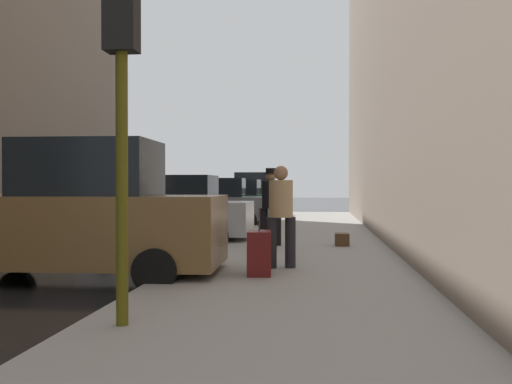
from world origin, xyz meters
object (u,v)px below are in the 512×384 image
fire_hydrant (244,224)px  parked_silver_sedan (172,212)px  parked_bronze_suv (81,217)px  rolling_suitcase (259,253)px  parked_black_suv (251,194)px  traffic_light (122,61)px  duffel_bag (342,239)px  parked_gray_coupe (214,204)px  pedestrian_with_fedora (271,202)px  parked_dark_green_sedan (235,200)px  pedestrian_in_tan_coat (281,211)px

fire_hydrant → parked_silver_sedan: bearing=-159.4°
parked_silver_sedan → fire_hydrant: parked_silver_sedan is taller
fire_hydrant → parked_bronze_suv: bearing=-105.8°
parked_bronze_suv → rolling_suitcase: 2.93m
parked_black_suv → traffic_light: (1.85, -26.76, 1.73)m
parked_bronze_suv → parked_black_suv: 23.47m
parked_black_suv → fire_hydrant: (1.80, -17.10, -0.54)m
fire_hydrant → duffel_bag: fire_hydrant is taller
fire_hydrant → parked_black_suv: bearing=96.0°
parked_gray_coupe → pedestrian_with_fedora: bearing=-70.0°
parked_gray_coupe → parked_black_suv: size_ratio=0.93×
fire_hydrant → pedestrian_with_fedora: pedestrian_with_fedora is taller
parked_gray_coupe → parked_dark_green_sedan: (0.00, 5.36, 0.00)m
parked_bronze_suv → pedestrian_with_fedora: parked_bronze_suv is taller
parked_gray_coupe → fire_hydrant: bearing=-71.3°
pedestrian_in_tan_coat → rolling_suitcase: bearing=-109.7°
parked_dark_green_sedan → parked_gray_coupe: bearing=-90.0°
parked_bronze_suv → pedestrian_in_tan_coat: (3.16, 0.76, 0.07)m
parked_gray_coupe → pedestrian_in_tan_coat: bearing=-73.9°
parked_bronze_suv → parked_silver_sedan: size_ratio=1.11×
parked_bronze_suv → parked_silver_sedan: bearing=90.0°
parked_gray_coupe → traffic_light: size_ratio=1.19×
parked_dark_green_sedan → pedestrian_with_fedora: 13.05m
parked_silver_sedan → parked_dark_green_sedan: size_ratio=0.99×
parked_dark_green_sedan → parked_bronze_suv: bearing=-90.0°
parked_silver_sedan → pedestrian_in_tan_coat: pedestrian_in_tan_coat is taller
parked_gray_coupe → parked_black_suv: bearing=90.0°
parked_bronze_suv → parked_gray_coupe: parked_bronze_suv is taller
fire_hydrant → rolling_suitcase: 6.48m
traffic_light → rolling_suitcase: bearing=72.6°
parked_silver_sedan → pedestrian_with_fedora: pedestrian_with_fedora is taller
traffic_light → pedestrian_in_tan_coat: traffic_light is taller
parked_black_suv → rolling_suitcase: parked_black_suv is taller
pedestrian_in_tan_coat → rolling_suitcase: pedestrian_in_tan_coat is taller
parked_silver_sedan → parked_dark_green_sedan: bearing=90.0°
pedestrian_in_tan_coat → duffel_bag: (1.17, 3.66, -0.81)m
traffic_light → pedestrian_with_fedora: bearing=83.7°
parked_silver_sedan → traffic_light: size_ratio=1.17×
rolling_suitcase → duffel_bag: (1.45, 4.45, -0.20)m
parked_black_suv → pedestrian_with_fedora: parked_black_suv is taller
pedestrian_in_tan_coat → pedestrian_with_fedora: (-0.47, 3.54, 0.03)m
parked_dark_green_sedan → parked_black_suv: (-0.00, 6.40, 0.18)m
parked_gray_coupe → parked_dark_green_sedan: same height
rolling_suitcase → duffel_bag: rolling_suitcase is taller
parked_bronze_suv → parked_dark_green_sedan: (0.00, 17.07, -0.18)m
traffic_light → parked_bronze_suv: bearing=119.4°
parked_black_suv → rolling_suitcase: size_ratio=4.43×
parked_gray_coupe → fire_hydrant: (1.80, -5.34, -0.35)m
pedestrian_in_tan_coat → parked_dark_green_sedan: bearing=101.0°
parked_bronze_suv → pedestrian_with_fedora: 5.08m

